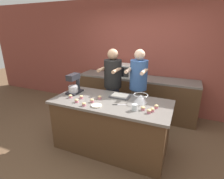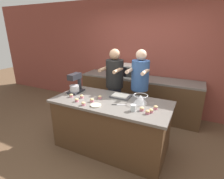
{
  "view_description": "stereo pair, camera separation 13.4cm",
  "coord_description": "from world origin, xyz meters",
  "views": [
    {
      "loc": [
        1.06,
        -2.39,
        1.98
      ],
      "look_at": [
        0.0,
        0.04,
        1.07
      ],
      "focal_mm": 28.0,
      "sensor_mm": 36.0,
      "label": 1
    },
    {
      "loc": [
        1.18,
        -2.34,
        1.98
      ],
      "look_at": [
        0.0,
        0.04,
        1.07
      ],
      "focal_mm": 28.0,
      "sensor_mm": 36.0,
      "label": 2
    }
  ],
  "objects": [
    {
      "name": "ground_plane",
      "position": [
        0.0,
        0.0,
        0.0
      ],
      "size": [
        16.0,
        16.0,
        0.0
      ],
      "primitive_type": "plane",
      "color": "brown"
    },
    {
      "name": "back_wall",
      "position": [
        0.0,
        1.83,
        1.35
      ],
      "size": [
        10.0,
        0.06,
        2.7
      ],
      "color": "brown",
      "rests_on": "ground_plane"
    },
    {
      "name": "island_counter",
      "position": [
        0.0,
        0.0,
        0.45
      ],
      "size": [
        1.93,
        0.88,
        0.89
      ],
      "color": "#4C331E",
      "rests_on": "ground_plane"
    },
    {
      "name": "back_counter",
      "position": [
        0.0,
        1.48,
        0.46
      ],
      "size": [
        2.8,
        0.6,
        0.92
      ],
      "color": "#4C331E",
      "rests_on": "ground_plane"
    },
    {
      "name": "person_left",
      "position": [
        -0.27,
        0.7,
        0.86
      ],
      "size": [
        0.36,
        0.51,
        1.64
      ],
      "color": "#33384C",
      "rests_on": "ground_plane"
    },
    {
      "name": "person_right",
      "position": [
        0.26,
        0.7,
        0.87
      ],
      "size": [
        0.34,
        0.5,
        1.65
      ],
      "color": "brown",
      "rests_on": "ground_plane"
    },
    {
      "name": "stand_mixer",
      "position": [
        -0.76,
        0.08,
        1.04
      ],
      "size": [
        0.2,
        0.3,
        0.35
      ],
      "color": "#232328",
      "rests_on": "island_counter"
    },
    {
      "name": "mixing_bowl",
      "position": [
        0.46,
        0.13,
        0.96
      ],
      "size": [
        0.23,
        0.23,
        0.13
      ],
      "color": "#BCBCC1",
      "rests_on": "island_counter"
    },
    {
      "name": "baking_tray",
      "position": [
        0.07,
        0.22,
        0.91
      ],
      "size": [
        0.33,
        0.22,
        0.04
      ],
      "color": "#4C4C51",
      "rests_on": "island_counter"
    },
    {
      "name": "microwave_oven",
      "position": [
        -0.37,
        1.48,
        1.06
      ],
      "size": [
        0.52,
        0.39,
        0.28
      ],
      "color": "silver",
      "rests_on": "back_counter"
    },
    {
      "name": "drinking_glass",
      "position": [
        0.45,
        -0.19,
        0.93
      ],
      "size": [
        0.08,
        0.08,
        0.09
      ],
      "color": "silver",
      "rests_on": "island_counter"
    },
    {
      "name": "small_plate",
      "position": [
        -0.11,
        -0.28,
        0.9
      ],
      "size": [
        0.16,
        0.16,
        0.02
      ],
      "color": "beige",
      "rests_on": "island_counter"
    },
    {
      "name": "knife",
      "position": [
        0.17,
        -0.1,
        0.89
      ],
      "size": [
        0.21,
        0.11,
        0.01
      ],
      "color": "#BCBCC1",
      "rests_on": "island_counter"
    },
    {
      "name": "cupcake_0",
      "position": [
        -0.21,
        0.0,
        0.92
      ],
      "size": [
        0.06,
        0.06,
        0.06
      ],
      "color": "#D17084",
      "rests_on": "island_counter"
    },
    {
      "name": "cupcake_1",
      "position": [
        -0.68,
        -0.15,
        0.92
      ],
      "size": [
        0.06,
        0.06,
        0.06
      ],
      "color": "#D17084",
      "rests_on": "island_counter"
    },
    {
      "name": "cupcake_2",
      "position": [
        0.72,
        0.01,
        0.92
      ],
      "size": [
        0.06,
        0.06,
        0.06
      ],
      "color": "#D17084",
      "rests_on": "island_counter"
    },
    {
      "name": "cupcake_3",
      "position": [
        0.66,
        -0.19,
        0.92
      ],
      "size": [
        0.06,
        0.06,
        0.06
      ],
      "color": "#D17084",
      "rests_on": "island_counter"
    },
    {
      "name": "cupcake_4",
      "position": [
        -0.3,
        -0.34,
        0.92
      ],
      "size": [
        0.06,
        0.06,
        0.06
      ],
      "color": "#D17084",
      "rests_on": "island_counter"
    },
    {
      "name": "cupcake_5",
      "position": [
        -0.5,
        -0.11,
        0.92
      ],
      "size": [
        0.06,
        0.06,
        0.06
      ],
      "color": "#D17084",
      "rests_on": "island_counter"
    },
    {
      "name": "cupcake_6",
      "position": [
        0.69,
        -0.13,
        0.92
      ],
      "size": [
        0.06,
        0.06,
        0.06
      ],
      "color": "#D17084",
      "rests_on": "island_counter"
    },
    {
      "name": "cupcake_7",
      "position": [
        0.56,
        -0.13,
        0.92
      ],
      "size": [
        0.06,
        0.06,
        0.06
      ],
      "color": "#D17084",
      "rests_on": "island_counter"
    },
    {
      "name": "cupcake_8",
      "position": [
        -0.25,
        -0.17,
        0.92
      ],
      "size": [
        0.06,
        0.06,
        0.06
      ],
      "color": "#D17084",
      "rests_on": "island_counter"
    },
    {
      "name": "cupcake_9",
      "position": [
        -0.47,
        -0.27,
        0.92
      ],
      "size": [
        0.06,
        0.06,
        0.06
      ],
      "color": "#D17084",
      "rests_on": "island_counter"
    }
  ]
}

